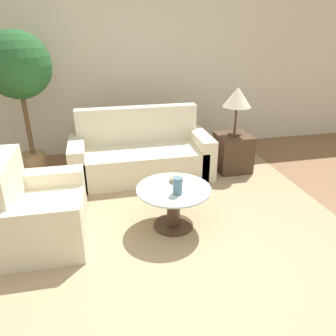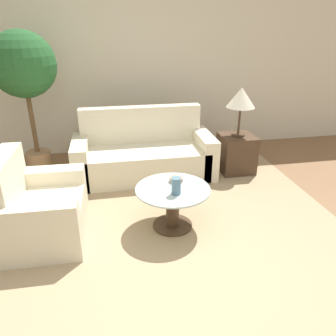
{
  "view_description": "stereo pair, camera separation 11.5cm",
  "coord_description": "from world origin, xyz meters",
  "px_view_note": "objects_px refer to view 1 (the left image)",
  "views": [
    {
      "loc": [
        -0.6,
        -2.11,
        1.93
      ],
      "look_at": [
        0.09,
        0.93,
        0.55
      ],
      "focal_mm": 35.0,
      "sensor_mm": 36.0,
      "label": 1
    },
    {
      "loc": [
        -0.49,
        -2.13,
        1.93
      ],
      "look_at": [
        0.09,
        0.93,
        0.55
      ],
      "focal_mm": 35.0,
      "sensor_mm": 36.0,
      "label": 2
    }
  ],
  "objects_px": {
    "bowl": "(176,179)",
    "armchair": "(37,214)",
    "coffee_table": "(174,202)",
    "table_lamp": "(237,98)",
    "potted_plant": "(18,72)",
    "sofa_main": "(141,155)",
    "vase": "(178,186)"
  },
  "relations": [
    {
      "from": "coffee_table",
      "to": "bowl",
      "type": "bearing_deg",
      "value": 65.33
    },
    {
      "from": "table_lamp",
      "to": "armchair",
      "type": "bearing_deg",
      "value": -155.33
    },
    {
      "from": "vase",
      "to": "table_lamp",
      "type": "bearing_deg",
      "value": 49.22
    },
    {
      "from": "sofa_main",
      "to": "table_lamp",
      "type": "relative_size",
      "value": 2.86
    },
    {
      "from": "sofa_main",
      "to": "vase",
      "type": "height_order",
      "value": "sofa_main"
    },
    {
      "from": "vase",
      "to": "bowl",
      "type": "distance_m",
      "value": 0.27
    },
    {
      "from": "table_lamp",
      "to": "potted_plant",
      "type": "distance_m",
      "value": 2.78
    },
    {
      "from": "armchair",
      "to": "vase",
      "type": "distance_m",
      "value": 1.36
    },
    {
      "from": "potted_plant",
      "to": "vase",
      "type": "bearing_deg",
      "value": -48.66
    },
    {
      "from": "bowl",
      "to": "sofa_main",
      "type": "bearing_deg",
      "value": 99.09
    },
    {
      "from": "armchair",
      "to": "table_lamp",
      "type": "height_order",
      "value": "table_lamp"
    },
    {
      "from": "armchair",
      "to": "vase",
      "type": "bearing_deg",
      "value": -97.22
    },
    {
      "from": "table_lamp",
      "to": "potted_plant",
      "type": "bearing_deg",
      "value": 170.47
    },
    {
      "from": "sofa_main",
      "to": "potted_plant",
      "type": "xyz_separation_m",
      "value": [
        -1.43,
        0.3,
        1.11
      ]
    },
    {
      "from": "bowl",
      "to": "armchair",
      "type": "bearing_deg",
      "value": -177.34
    },
    {
      "from": "armchair",
      "to": "coffee_table",
      "type": "bearing_deg",
      "value": -92.12
    },
    {
      "from": "coffee_table",
      "to": "table_lamp",
      "type": "xyz_separation_m",
      "value": [
        1.16,
        1.21,
        0.75
      ]
    },
    {
      "from": "armchair",
      "to": "table_lamp",
      "type": "distance_m",
      "value": 2.82
    },
    {
      "from": "coffee_table",
      "to": "bowl",
      "type": "distance_m",
      "value": 0.24
    },
    {
      "from": "armchair",
      "to": "vase",
      "type": "relative_size",
      "value": 5.81
    },
    {
      "from": "armchair",
      "to": "potted_plant",
      "type": "xyz_separation_m",
      "value": [
        -0.25,
        1.59,
        1.11
      ]
    },
    {
      "from": "table_lamp",
      "to": "bowl",
      "type": "relative_size",
      "value": 4.62
    },
    {
      "from": "sofa_main",
      "to": "vase",
      "type": "bearing_deg",
      "value": -84.61
    },
    {
      "from": "potted_plant",
      "to": "vase",
      "type": "distance_m",
      "value": 2.53
    },
    {
      "from": "table_lamp",
      "to": "potted_plant",
      "type": "height_order",
      "value": "potted_plant"
    },
    {
      "from": "sofa_main",
      "to": "armchair",
      "type": "xyz_separation_m",
      "value": [
        -1.18,
        -1.29,
        -0.0
      ]
    },
    {
      "from": "sofa_main",
      "to": "armchair",
      "type": "relative_size",
      "value": 1.91
    },
    {
      "from": "sofa_main",
      "to": "armchair",
      "type": "bearing_deg",
      "value": -132.57
    },
    {
      "from": "coffee_table",
      "to": "vase",
      "type": "relative_size",
      "value": 4.45
    },
    {
      "from": "coffee_table",
      "to": "bowl",
      "type": "relative_size",
      "value": 5.28
    },
    {
      "from": "table_lamp",
      "to": "bowl",
      "type": "bearing_deg",
      "value": -135.56
    },
    {
      "from": "coffee_table",
      "to": "bowl",
      "type": "height_order",
      "value": "bowl"
    }
  ]
}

